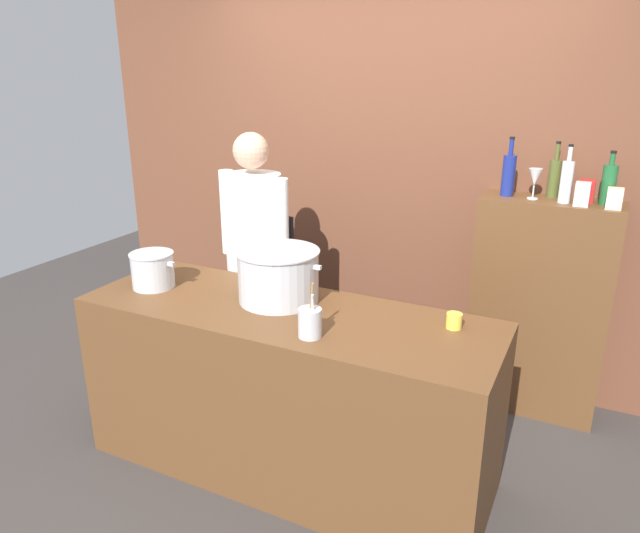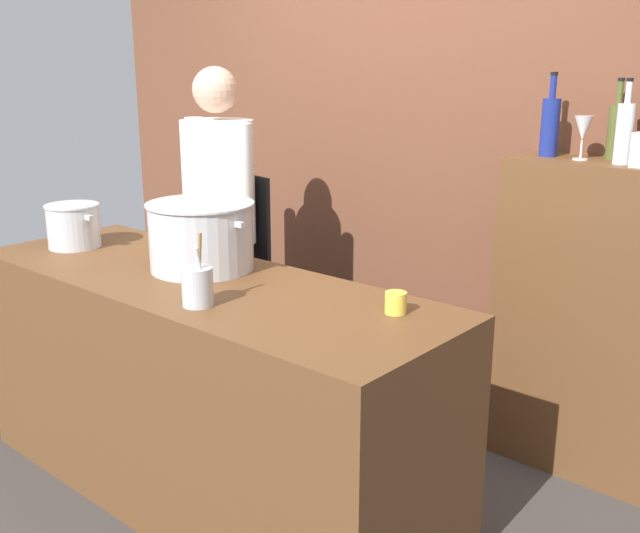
{
  "view_description": "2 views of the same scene",
  "coord_description": "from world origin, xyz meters",
  "views": [
    {
      "loc": [
        1.31,
        -2.26,
        2.03
      ],
      "look_at": [
        0.05,
        0.27,
        1.05
      ],
      "focal_mm": 32.99,
      "sensor_mm": 36.0,
      "label": 1
    },
    {
      "loc": [
        2.05,
        -1.69,
        1.68
      ],
      "look_at": [
        0.28,
        0.37,
        0.92
      ],
      "focal_mm": 41.28,
      "sensor_mm": 36.0,
      "label": 2
    }
  ],
  "objects": [
    {
      "name": "ground_plane",
      "position": [
        0.0,
        0.0,
        0.0
      ],
      "size": [
        8.0,
        8.0,
        0.0
      ],
      "primitive_type": "plane",
      "color": "#383330"
    },
    {
      "name": "brick_back_panel",
      "position": [
        0.0,
        1.4,
        1.5
      ],
      "size": [
        4.4,
        0.1,
        3.0
      ],
      "primitive_type": "cube",
      "color": "brown",
      "rests_on": "ground_plane"
    },
    {
      "name": "prep_counter",
      "position": [
        0.0,
        0.0,
        0.45
      ],
      "size": [
        2.07,
        0.7,
        0.9
      ],
      "primitive_type": "cube",
      "color": "brown",
      "rests_on": "ground_plane"
    },
    {
      "name": "bar_cabinet",
      "position": [
        1.05,
        1.19,
        0.65
      ],
      "size": [
        0.76,
        0.32,
        1.31
      ],
      "primitive_type": "cube",
      "color": "brown",
      "rests_on": "ground_plane"
    },
    {
      "name": "chef",
      "position": [
        -0.55,
        0.61,
        0.96
      ],
      "size": [
        0.52,
        0.39,
        1.66
      ],
      "rotation": [
        0.0,
        0.0,
        2.93
      ],
      "color": "black",
      "rests_on": "ground_plane"
    },
    {
      "name": "stockpot_large",
      "position": [
        -0.09,
        0.1,
        1.03
      ],
      "size": [
        0.47,
        0.42,
        0.26
      ],
      "color": "#B7BABF",
      "rests_on": "prep_counter"
    },
    {
      "name": "stockpot_small",
      "position": [
        -0.79,
        -0.03,
        0.99
      ],
      "size": [
        0.29,
        0.23,
        0.19
      ],
      "color": "#B7BABF",
      "rests_on": "prep_counter"
    },
    {
      "name": "utensil_crock",
      "position": [
        0.24,
        -0.2,
        0.97
      ],
      "size": [
        0.1,
        0.1,
        0.25
      ],
      "color": "#B7BABF",
      "rests_on": "prep_counter"
    },
    {
      "name": "butter_jar",
      "position": [
        0.78,
        0.16,
        0.94
      ],
      "size": [
        0.07,
        0.07,
        0.07
      ],
      "primitive_type": "cylinder",
      "color": "yellow",
      "rests_on": "prep_counter"
    },
    {
      "name": "wine_bottle_green",
      "position": [
        1.31,
        1.2,
        1.42
      ],
      "size": [
        0.08,
        0.08,
        0.29
      ],
      "color": "#1E592D",
      "rests_on": "bar_cabinet"
    },
    {
      "name": "wine_bottle_clear",
      "position": [
        1.1,
        1.15,
        1.43
      ],
      "size": [
        0.06,
        0.06,
        0.32
      ],
      "color": "silver",
      "rests_on": "bar_cabinet"
    },
    {
      "name": "wine_bottle_olive",
      "position": [
        1.03,
        1.27,
        1.42
      ],
      "size": [
        0.07,
        0.07,
        0.31
      ],
      "color": "#475123",
      "rests_on": "bar_cabinet"
    },
    {
      "name": "wine_bottle_cobalt",
      "position": [
        0.79,
        1.2,
        1.43
      ],
      "size": [
        0.07,
        0.07,
        0.33
      ],
      "color": "navy",
      "rests_on": "bar_cabinet"
    },
    {
      "name": "wine_glass_short",
      "position": [
        0.94,
        1.17,
        1.42
      ],
      "size": [
        0.07,
        0.07,
        0.17
      ],
      "color": "silver",
      "rests_on": "bar_cabinet"
    },
    {
      "name": "spice_tin_cream",
      "position": [
        1.35,
        1.11,
        1.36
      ],
      "size": [
        0.08,
        0.08,
        0.11
      ],
      "primitive_type": "cube",
      "color": "beige",
      "rests_on": "bar_cabinet"
    },
    {
      "name": "spice_tin_silver",
      "position": [
        1.19,
        1.11,
        1.37
      ],
      "size": [
        0.08,
        0.08,
        0.13
      ],
      "primitive_type": "cube",
      "color": "#B2B2B7",
      "rests_on": "bar_cabinet"
    },
    {
      "name": "spice_tin_red",
      "position": [
        1.21,
        1.22,
        1.37
      ],
      "size": [
        0.08,
        0.08,
        0.12
      ],
      "primitive_type": "cube",
      "color": "red",
      "rests_on": "bar_cabinet"
    }
  ]
}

